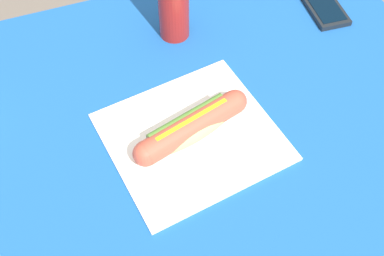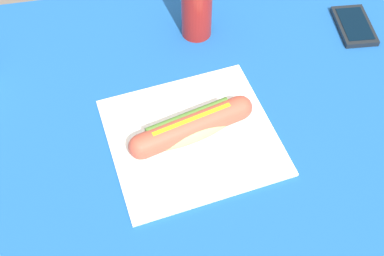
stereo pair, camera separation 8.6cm
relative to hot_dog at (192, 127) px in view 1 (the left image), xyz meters
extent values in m
cylinder|color=brown|center=(0.44, 0.34, -0.41)|extent=(0.07, 0.07, 0.69)
cube|color=brown|center=(-0.03, -0.02, -0.05)|extent=(1.09, 0.87, 0.03)
cube|color=#19519E|center=(-0.03, -0.02, -0.03)|extent=(1.15, 0.93, 0.00)
cube|color=white|center=(0.00, 0.00, -0.03)|extent=(0.33, 0.32, 0.01)
ellipsoid|color=#DBB26B|center=(0.00, 0.00, 0.00)|extent=(0.20, 0.10, 0.05)
cylinder|color=#BC4C38|center=(0.00, 0.00, 0.00)|extent=(0.20, 0.10, 0.05)
sphere|color=#BC4C38|center=(0.10, 0.03, 0.00)|extent=(0.04, 0.04, 0.04)
sphere|color=#BC4C38|center=(-0.10, -0.03, 0.00)|extent=(0.04, 0.04, 0.04)
cube|color=yellow|center=(0.00, 0.00, 0.02)|extent=(0.15, 0.05, 0.00)
cylinder|color=#4C7A2D|center=(0.00, 0.01, 0.01)|extent=(0.16, 0.06, 0.02)
cube|color=black|center=(0.40, 0.22, -0.03)|extent=(0.08, 0.13, 0.01)
cube|color=black|center=(0.40, 0.22, -0.02)|extent=(0.07, 0.11, 0.00)
cylinder|color=maroon|center=(0.06, 0.27, 0.05)|extent=(0.06, 0.06, 0.17)
camera|label=1|loc=(-0.18, -0.47, 0.69)|focal=44.97mm
camera|label=2|loc=(-0.09, -0.50, 0.69)|focal=44.97mm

